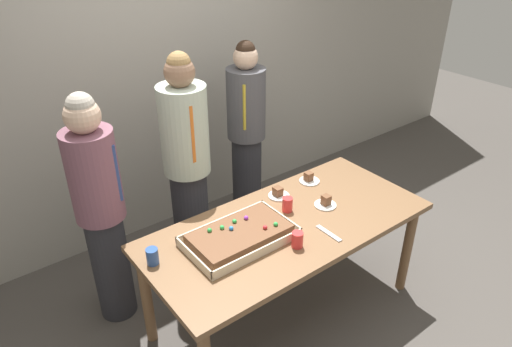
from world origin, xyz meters
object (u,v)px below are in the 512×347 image
object	(u,v)px
drink_cup_far_end	(152,256)
person_striped_tie_right	(187,167)
cake_server_utensil	(329,233)
person_serving_front	(246,136)
plated_slice_near_left	(309,179)
plated_slice_far_left	(278,194)
party_table	(287,234)
plated_slice_near_right	(326,203)
person_green_shirt_behind	(100,209)
drink_cup_nearest	(297,240)
sheet_cake	(240,236)
drink_cup_middle	(287,204)

from	to	relation	value
drink_cup_far_end	person_striped_tie_right	world-z (taller)	person_striped_tie_right
cake_server_utensil	person_serving_front	bearing A→B (deg)	76.12
plated_slice_near_left	person_serving_front	xyz separation A→B (m)	(-0.02, 0.74, 0.08)
plated_slice_near_left	plated_slice_far_left	xyz separation A→B (m)	(-0.31, -0.02, 0.00)
person_striped_tie_right	plated_slice_far_left	bearing A→B (deg)	45.46
person_serving_front	plated_slice_far_left	bearing A→B (deg)	17.72
party_table	plated_slice_near_right	bearing A→B (deg)	-0.04
person_serving_front	plated_slice_near_right	bearing A→B (deg)	32.52
person_green_shirt_behind	person_striped_tie_right	size ratio (longest dim) A/B	0.94
drink_cup_nearest	person_striped_tie_right	size ratio (longest dim) A/B	0.06
sheet_cake	drink_cup_far_end	bearing A→B (deg)	165.34
plated_slice_near_right	drink_cup_far_end	world-z (taller)	drink_cup_far_end
plated_slice_near_left	drink_cup_nearest	world-z (taller)	drink_cup_nearest
person_green_shirt_behind	person_striped_tie_right	bearing A→B (deg)	56.12
drink_cup_far_end	person_striped_tie_right	bearing A→B (deg)	46.36
plated_slice_near_right	person_striped_tie_right	bearing A→B (deg)	126.38
cake_server_utensil	person_striped_tie_right	bearing A→B (deg)	110.18
drink_cup_far_end	person_striped_tie_right	size ratio (longest dim) A/B	0.06
plated_slice_near_right	person_striped_tie_right	distance (m)	1.01
plated_slice_near_left	plated_slice_near_right	bearing A→B (deg)	-113.35
drink_cup_middle	sheet_cake	bearing A→B (deg)	-170.72
plated_slice_near_right	person_striped_tie_right	size ratio (longest dim) A/B	0.09
drink_cup_middle	person_striped_tie_right	xyz separation A→B (m)	(-0.35, 0.70, 0.09)
person_striped_tie_right	plated_slice_near_right	bearing A→B (deg)	43.34
plated_slice_near_right	drink_cup_nearest	xyz separation A→B (m)	(-0.45, -0.21, 0.03)
drink_cup_middle	cake_server_utensil	world-z (taller)	drink_cup_middle
cake_server_utensil	drink_cup_nearest	bearing A→B (deg)	173.31
plated_slice_near_right	plated_slice_near_left	bearing A→B (deg)	66.65
drink_cup_middle	person_striped_tie_right	size ratio (longest dim) A/B	0.06
person_serving_front	person_striped_tie_right	world-z (taller)	person_striped_tie_right
drink_cup_far_end	person_serving_front	world-z (taller)	person_serving_front
cake_server_utensil	party_table	bearing A→B (deg)	118.50
sheet_cake	drink_cup_nearest	bearing A→B (deg)	-46.25
sheet_cake	drink_cup_far_end	size ratio (longest dim) A/B	6.61
cake_server_utensil	person_striped_tie_right	distance (m)	1.13
party_table	cake_server_utensil	xyz separation A→B (m)	(0.13, -0.24, 0.09)
party_table	person_green_shirt_behind	bearing A→B (deg)	141.84
plated_slice_far_left	drink_cup_far_end	xyz separation A→B (m)	(-1.02, -0.11, 0.03)
drink_cup_middle	plated_slice_far_left	bearing A→B (deg)	68.63
plated_slice_near_left	drink_cup_far_end	xyz separation A→B (m)	(-1.34, -0.13, 0.03)
drink_cup_middle	person_serving_front	size ratio (longest dim) A/B	0.06
party_table	person_serving_front	bearing A→B (deg)	66.79
person_striped_tie_right	person_serving_front	bearing A→B (deg)	115.57
cake_server_utensil	person_serving_front	world-z (taller)	person_serving_front
drink_cup_middle	person_striped_tie_right	world-z (taller)	person_striped_tie_right
party_table	drink_cup_middle	distance (m)	0.20
drink_cup_far_end	party_table	bearing A→B (deg)	-11.36
person_serving_front	person_green_shirt_behind	distance (m)	1.42
drink_cup_far_end	sheet_cake	bearing A→B (deg)	-14.66
drink_cup_nearest	sheet_cake	bearing A→B (deg)	133.75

